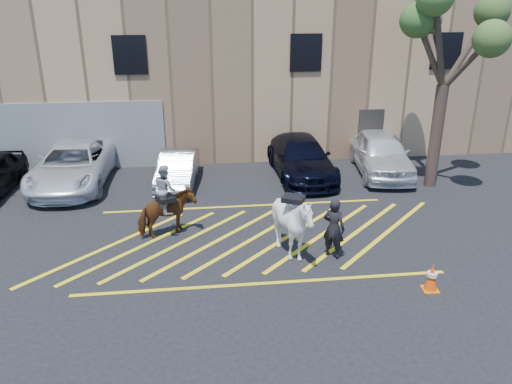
{
  "coord_description": "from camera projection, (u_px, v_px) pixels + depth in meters",
  "views": [
    {
      "loc": [
        -1.48,
        -13.53,
        6.75
      ],
      "look_at": [
        0.16,
        0.2,
        1.3
      ],
      "focal_mm": 35.0,
      "sensor_mm": 36.0,
      "label": 1
    }
  ],
  "objects": [
    {
      "name": "saddled_white",
      "position": [
        293.0,
        224.0,
        13.53
      ],
      "size": [
        2.19,
        2.28,
        1.94
      ],
      "color": "silver",
      "rests_on": "ground"
    },
    {
      "name": "ground",
      "position": [
        252.0,
        234.0,
        15.14
      ],
      "size": [
        90.0,
        90.0,
        0.0
      ],
      "primitive_type": "plane",
      "color": "black",
      "rests_on": "ground"
    },
    {
      "name": "handler",
      "position": [
        334.0,
        228.0,
        13.56
      ],
      "size": [
        0.75,
        0.71,
        1.72
      ],
      "primitive_type": "imported",
      "rotation": [
        0.0,
        0.0,
        2.48
      ],
      "color": "black",
      "rests_on": "ground"
    },
    {
      "name": "car_silver_sedan",
      "position": [
        178.0,
        169.0,
        18.9
      ],
      "size": [
        1.69,
        3.92,
        1.25
      ],
      "primitive_type": "imported",
      "rotation": [
        0.0,
        0.0,
        -0.1
      ],
      "color": "#989FA6",
      "rests_on": "ground"
    },
    {
      "name": "car_white_pickup",
      "position": [
        73.0,
        165.0,
        18.88
      ],
      "size": [
        2.73,
        5.64,
        1.55
      ],
      "primitive_type": "imported",
      "rotation": [
        0.0,
        0.0,
        -0.03
      ],
      "color": "silver",
      "rests_on": "ground"
    },
    {
      "name": "car_blue_suv",
      "position": [
        301.0,
        157.0,
        19.87
      ],
      "size": [
        2.26,
        5.25,
        1.51
      ],
      "primitive_type": "imported",
      "rotation": [
        0.0,
        0.0,
        0.03
      ],
      "color": "black",
      "rests_on": "ground"
    },
    {
      "name": "traffic_cone",
      "position": [
        432.0,
        277.0,
        12.15
      ],
      "size": [
        0.41,
        0.41,
        0.73
      ],
      "color": "orange",
      "rests_on": "ground"
    },
    {
      "name": "hatching_zone",
      "position": [
        253.0,
        239.0,
        14.86
      ],
      "size": [
        12.6,
        5.12,
        0.01
      ],
      "color": "yellow",
      "rests_on": "ground"
    },
    {
      "name": "mounted_bay",
      "position": [
        166.0,
        208.0,
        14.76
      ],
      "size": [
        1.86,
        1.42,
        2.23
      ],
      "color": "#583214",
      "rests_on": "ground"
    },
    {
      "name": "car_white_suv",
      "position": [
        381.0,
        153.0,
        20.15
      ],
      "size": [
        2.62,
        5.13,
        1.67
      ],
      "primitive_type": "imported",
      "rotation": [
        0.0,
        0.0,
        -0.13
      ],
      "color": "white",
      "rests_on": "ground"
    },
    {
      "name": "warehouse",
      "position": [
        225.0,
        62.0,
        24.88
      ],
      "size": [
        32.42,
        10.2,
        7.3
      ],
      "color": "tan",
      "rests_on": "ground"
    },
    {
      "name": "tree",
      "position": [
        450.0,
        29.0,
        16.99
      ],
      "size": [
        3.99,
        4.37,
        7.31
      ],
      "color": "#4B382D",
      "rests_on": "ground"
    }
  ]
}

